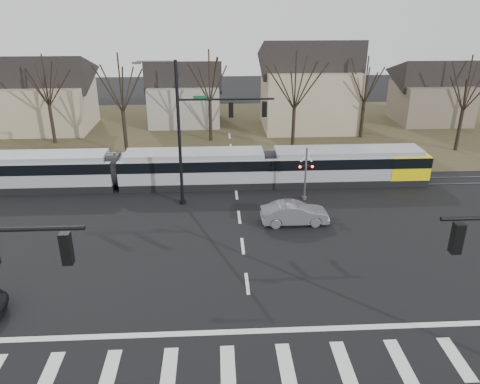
{
  "coord_description": "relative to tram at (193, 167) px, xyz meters",
  "views": [
    {
      "loc": [
        -1.5,
        -18.79,
        14.1
      ],
      "look_at": [
        0.0,
        9.0,
        2.3
      ],
      "focal_mm": 35.0,
      "sensor_mm": 36.0,
      "label": 1
    }
  ],
  "objects": [
    {
      "name": "stop_line",
      "position": [
        3.34,
        -17.8,
        -1.54
      ],
      "size": [
        28.0,
        0.35,
        0.01
      ],
      "primitive_type": "cube",
      "color": "silver",
      "rests_on": "ground"
    },
    {
      "name": "tram",
      "position": [
        0.0,
        0.0,
        0.0
      ],
      "size": [
        37.41,
        2.78,
        2.84
      ],
      "color": "gray",
      "rests_on": "ground"
    },
    {
      "name": "house_c",
      "position": [
        12.34,
        17.0,
        3.69
      ],
      "size": [
        10.8,
        8.64,
        10.1
      ],
      "color": "tan",
      "rests_on": "ground"
    },
    {
      "name": "lane_dashes",
      "position": [
        3.34,
        -0.0,
        -1.54
      ],
      "size": [
        0.18,
        30.0,
        0.01
      ],
      "color": "silver",
      "rests_on": "ground"
    },
    {
      "name": "house_d",
      "position": [
        27.34,
        19.0,
        2.42
      ],
      "size": [
        8.64,
        7.56,
        7.65
      ],
      "color": "#665B4B",
      "rests_on": "ground"
    },
    {
      "name": "ground",
      "position": [
        3.34,
        -16.0,
        -1.55
      ],
      "size": [
        140.0,
        140.0,
        0.0
      ],
      "primitive_type": "plane",
      "color": "black"
    },
    {
      "name": "sedan",
      "position": [
        6.96,
        -7.11,
        -0.81
      ],
      "size": [
        1.77,
        4.53,
        1.47
      ],
      "primitive_type": "imported",
      "rotation": [
        0.0,
        0.0,
        1.59
      ],
      "color": "slate",
      "rests_on": "ground"
    },
    {
      "name": "grass_verge",
      "position": [
        3.34,
        16.0,
        -1.54
      ],
      "size": [
        140.0,
        28.0,
        0.01
      ],
      "primitive_type": "cube",
      "color": "#38331E",
      "rests_on": "ground"
    },
    {
      "name": "crosswalk",
      "position": [
        3.34,
        -20.0,
        -1.54
      ],
      "size": [
        27.0,
        2.6,
        0.01
      ],
      "color": "silver",
      "rests_on": "ground"
    },
    {
      "name": "tree_row",
      "position": [
        5.34,
        10.0,
        3.45
      ],
      "size": [
        59.2,
        7.2,
        10.0
      ],
      "color": "black",
      "rests_on": "ground"
    },
    {
      "name": "rail_crossing_signal",
      "position": [
        8.34,
        -3.21,
        0.34
      ],
      "size": [
        1.08,
        0.36,
        4.0
      ],
      "color": "#59595B",
      "rests_on": "ground"
    },
    {
      "name": "house_a",
      "position": [
        -16.66,
        18.0,
        2.92
      ],
      "size": [
        9.72,
        8.64,
        8.6
      ],
      "color": "tan",
      "rests_on": "ground"
    },
    {
      "name": "house_b",
      "position": [
        -1.66,
        20.0,
        2.42
      ],
      "size": [
        8.64,
        7.56,
        7.65
      ],
      "color": "gray",
      "rests_on": "ground"
    },
    {
      "name": "signal_pole_far",
      "position": [
        0.94,
        -3.5,
        4.15
      ],
      "size": [
        9.28,
        0.44,
        10.2
      ],
      "color": "black",
      "rests_on": "ground"
    },
    {
      "name": "rail_pair",
      "position": [
        3.34,
        -0.2,
        -1.52
      ],
      "size": [
        90.0,
        1.52,
        0.06
      ],
      "color": "#59595E",
      "rests_on": "ground"
    }
  ]
}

